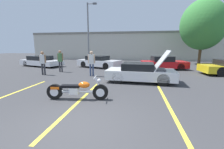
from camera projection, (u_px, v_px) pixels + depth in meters
ground_plane at (75, 127)px, 4.00m from camera, size 80.00×80.00×0.00m
parking_stripe_foreground at (6, 96)px, 6.47m from camera, size 0.12×5.60×0.01m
parking_stripe_middle at (80, 101)px, 5.92m from camera, size 0.12×5.60×0.01m
parking_stripe_back at (169, 106)px, 5.38m from camera, size 0.12×5.60×0.01m
far_building at (128, 45)px, 25.17m from camera, size 32.00×4.20×4.40m
light_pole at (89, 31)px, 18.25m from camera, size 1.21×0.28×7.23m
tree_background at (203, 25)px, 17.19m from camera, size 4.95×4.95×7.42m
motorcycle at (77, 90)px, 6.03m from camera, size 2.48×0.70×0.94m
show_car_hood_open at (141, 72)px, 9.05m from camera, size 4.13×1.99×1.91m
parked_car_left_row at (41, 61)px, 16.24m from camera, size 5.12×3.31×1.13m
parked_car_mid_right_row at (163, 63)px, 14.11m from camera, size 4.26×2.35×1.23m
parked_car_mid_left_row at (99, 62)px, 15.19m from camera, size 4.70×3.21×1.19m
spectator_near_motorcycle at (43, 61)px, 11.17m from camera, size 0.52×0.23×1.76m
spectator_by_show_car at (92, 61)px, 10.71m from camera, size 0.52×0.24×1.81m
spectator_midground at (60, 59)px, 12.48m from camera, size 0.52×0.24×1.80m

